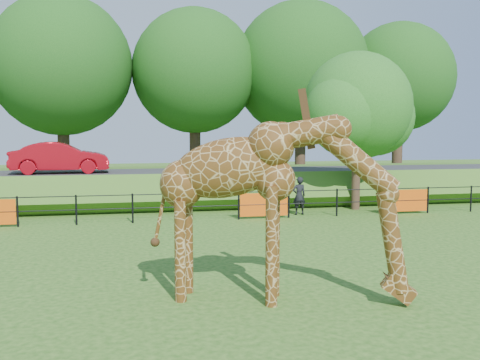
{
  "coord_description": "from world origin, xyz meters",
  "views": [
    {
      "loc": [
        -2.04,
        -11.92,
        3.4
      ],
      "look_at": [
        1.02,
        2.97,
        2.0
      ],
      "focal_mm": 40.0,
      "sensor_mm": 36.0,
      "label": 1
    }
  ],
  "objects": [
    {
      "name": "visitor",
      "position": [
        4.64,
        8.69,
        0.77
      ],
      "size": [
        0.59,
        0.42,
        1.54
      ],
      "primitive_type": "imported",
      "rotation": [
        0.0,
        0.0,
        3.24
      ],
      "color": "black",
      "rests_on": "ground"
    },
    {
      "name": "perimeter_fence",
      "position": [
        0.0,
        8.0,
        0.55
      ],
      "size": [
        28.07,
        0.1,
        1.1
      ],
      "primitive_type": null,
      "color": "black",
      "rests_on": "ground"
    },
    {
      "name": "car_red",
      "position": [
        -5.27,
        14.15,
        2.15
      ],
      "size": [
        4.54,
        1.85,
        1.46
      ],
      "primitive_type": "imported",
      "rotation": [
        0.0,
        0.0,
        1.64
      ],
      "color": "red",
      "rests_on": "road"
    },
    {
      "name": "giraffe",
      "position": [
        0.86,
        -1.84,
        1.87
      ],
      "size": [
        5.26,
        2.64,
        3.74
      ],
      "primitive_type": null,
      "rotation": [
        0.0,
        0.0,
        -0.34
      ],
      "color": "#593412",
      "rests_on": "ground"
    },
    {
      "name": "tree_east",
      "position": [
        7.6,
        9.63,
        4.28
      ],
      "size": [
        5.4,
        4.71,
        6.76
      ],
      "color": "#362418",
      "rests_on": "ground"
    },
    {
      "name": "road",
      "position": [
        0.0,
        14.0,
        1.36
      ],
      "size": [
        40.0,
        5.0,
        0.12
      ],
      "primitive_type": "cube",
      "color": "#313134",
      "rests_on": "embankment"
    },
    {
      "name": "embankment",
      "position": [
        0.0,
        15.5,
        0.65
      ],
      "size": [
        40.0,
        9.0,
        1.3
      ],
      "primitive_type": "cube",
      "color": "#225114",
      "rests_on": "ground"
    },
    {
      "name": "ground",
      "position": [
        0.0,
        0.0,
        0.0
      ],
      "size": [
        90.0,
        90.0,
        0.0
      ],
      "primitive_type": "plane",
      "color": "#225114",
      "rests_on": "ground"
    },
    {
      "name": "bg_tree_line",
      "position": [
        1.89,
        22.0,
        7.19
      ],
      "size": [
        37.3,
        8.8,
        11.82
      ],
      "color": "#362418",
      "rests_on": "ground"
    }
  ]
}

